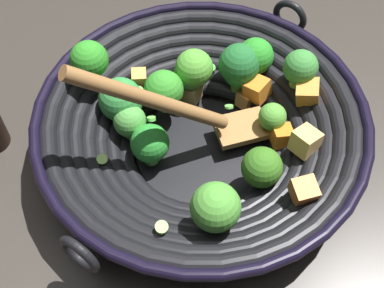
% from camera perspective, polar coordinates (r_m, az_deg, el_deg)
% --- Properties ---
extents(ground_plane, '(4.00, 4.00, 0.00)m').
position_cam_1_polar(ground_plane, '(0.72, 0.94, -0.94)').
color(ground_plane, '#332D28').
extents(wok, '(0.43, 0.43, 0.21)m').
position_cam_1_polar(wok, '(0.68, 1.00, 1.95)').
color(wok, black).
rests_on(wok, ground).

